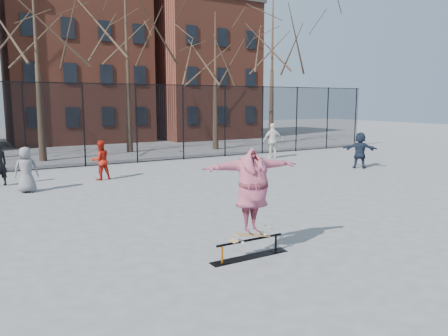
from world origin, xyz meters
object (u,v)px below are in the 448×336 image
skate_rail (250,250)px  skater (252,192)px  bystander_white (273,141)px  bystander_grey (26,170)px  bystander_navy (360,150)px  skateboard (252,236)px  bystander_red (101,160)px

skate_rail → skater: bearing=0.0°
bystander_white → bystander_grey: bearing=30.5°
bystander_white → bystander_navy: 5.17m
skateboard → bystander_navy: 13.19m
bystander_navy → bystander_white: bearing=-27.8°
bystander_red → skateboard: bearing=84.4°
skate_rail → bystander_white: 15.65m
skateboard → bystander_white: (9.71, 12.21, 0.53)m
skater → bystander_red: bearing=98.2°
skate_rail → bystander_navy: 13.24m
skate_rail → bystander_navy: bystander_navy is taller
skateboard → skater: (0.00, 0.00, 0.90)m
skate_rail → bystander_grey: 9.71m
skater → bystander_grey: skater is taller
skater → bystander_red: 10.36m
skateboard → bystander_navy: bearing=33.2°
skateboard → bystander_white: bearing=51.5°
bystander_grey → bystander_navy: bystander_navy is taller
skate_rail → bystander_red: bystander_red is taller
bystander_red → bystander_white: size_ratio=0.82×
bystander_red → bystander_navy: bystander_navy is taller
skater → bystander_grey: (-3.11, 9.19, -0.54)m
bystander_red → bystander_navy: (11.29, -3.13, 0.06)m
skateboard → bystander_red: 10.35m
skater → bystander_white: bearing=58.3°
bystander_grey → bystander_white: size_ratio=0.82×
skate_rail → bystander_red: size_ratio=1.11×
bystander_navy → skate_rail: bearing=80.4°
skateboard → bystander_grey: bearing=108.7°
bystander_red → bystander_white: (9.97, 1.87, 0.17)m
skate_rail → bystander_navy: bearing=33.1°
skate_rail → skater: 1.18m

